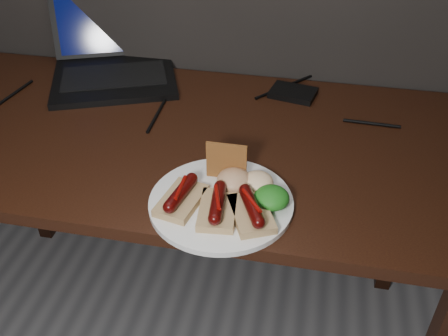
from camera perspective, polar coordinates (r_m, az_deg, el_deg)
desk at (r=1.28m, az=-5.79°, el=0.70°), size 1.40×0.70×0.75m
laptop at (r=1.53m, az=-12.61°, el=12.30°), size 0.46×0.47×0.25m
hard_drive at (r=1.40m, az=7.89°, el=8.51°), size 0.14×0.11×0.02m
desk_cables at (r=1.35m, az=-3.40°, el=7.50°), size 1.05×0.40×0.01m
plate at (r=1.00m, az=-0.34°, el=-3.94°), size 0.32×0.32×0.01m
bread_sausage_left at (r=0.98m, az=-4.92°, el=-3.32°), size 0.09×0.13×0.04m
bread_sausage_center at (r=0.96m, az=-0.75°, el=-4.45°), size 0.08×0.12×0.04m
bread_sausage_right at (r=0.95m, az=3.13°, el=-4.84°), size 0.11×0.13×0.04m
crispbread at (r=1.03m, az=0.28°, el=0.78°), size 0.09×0.01×0.08m
salad_greens at (r=0.98m, az=5.47°, el=-3.40°), size 0.07×0.07×0.04m
salsa_mound at (r=1.02m, az=1.18°, el=-1.37°), size 0.07×0.07×0.04m
coleslaw_mound at (r=1.02m, az=3.88°, el=-1.58°), size 0.06×0.06×0.04m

